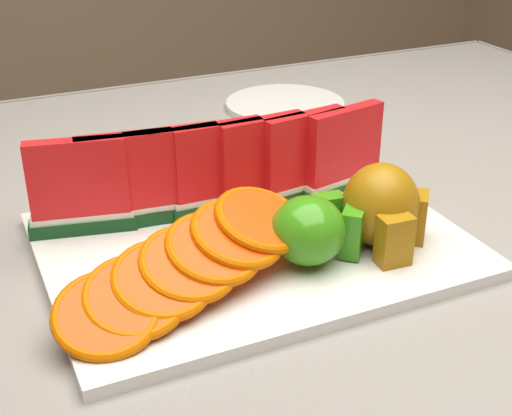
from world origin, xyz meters
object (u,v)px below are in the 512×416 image
platter (253,244)px  pear_cluster (383,208)px  apple_cluster (314,229)px  side_plate (285,105)px

platter → pear_cluster: bearing=-27.9°
apple_cluster → side_plate: apple_cluster is taller
platter → side_plate: bearing=59.2°
pear_cluster → platter: bearing=152.1°
platter → apple_cluster: apple_cluster is taller
apple_cluster → side_plate: (0.19, 0.43, -0.04)m
side_plate → pear_cluster: bearing=-104.5°
platter → pear_cluster: pear_cluster is taller
platter → side_plate: size_ratio=1.83×
apple_cluster → platter: bearing=119.9°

